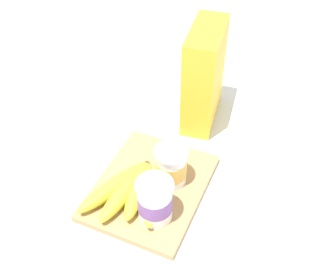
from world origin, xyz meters
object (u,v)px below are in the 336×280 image
at_px(yogurt_cup_front, 171,166).
at_px(yogurt_cup_back, 155,201).
at_px(cutting_board, 150,187).
at_px(cereal_box, 204,76).
at_px(banana_bunch, 130,190).

relative_size(yogurt_cup_front, yogurt_cup_back, 0.92).
height_order(cutting_board, cereal_box, cereal_box).
bearing_deg(yogurt_cup_back, cutting_board, -147.26).
xyz_separation_m(cutting_board, banana_bunch, (0.04, -0.03, 0.03)).
xyz_separation_m(yogurt_cup_front, banana_bunch, (0.07, -0.06, -0.03)).
distance_m(cutting_board, yogurt_cup_back, 0.10).
distance_m(yogurt_cup_front, banana_bunch, 0.10).
xyz_separation_m(cereal_box, yogurt_cup_back, (0.35, 0.03, -0.06)).
bearing_deg(cutting_board, cereal_box, 176.42).
bearing_deg(banana_bunch, yogurt_cup_back, 69.47).
distance_m(cutting_board, yogurt_cup_front, 0.07).
relative_size(cutting_board, cereal_box, 1.10).
distance_m(cutting_board, banana_bunch, 0.06).
height_order(cereal_box, yogurt_cup_front, cereal_box).
distance_m(yogurt_cup_back, banana_bunch, 0.08).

